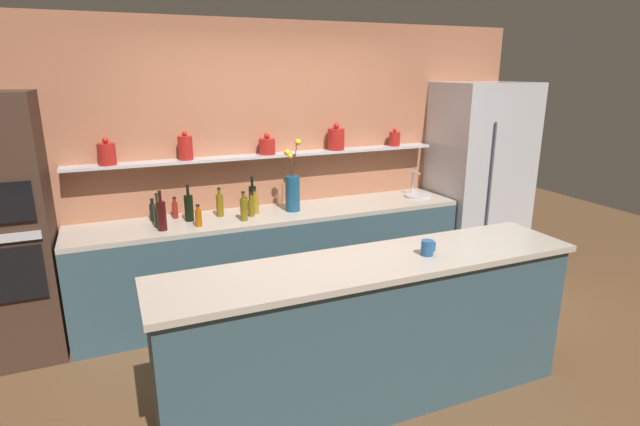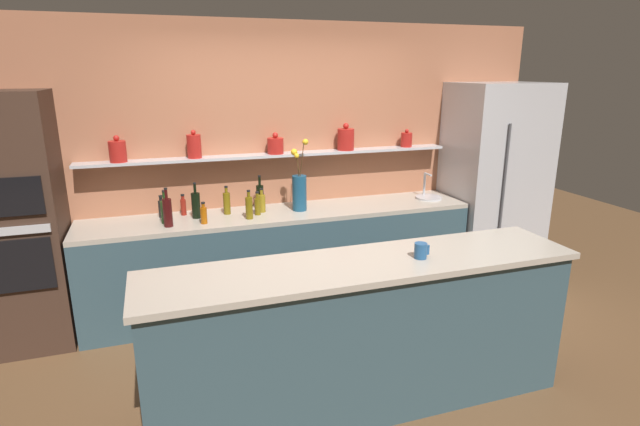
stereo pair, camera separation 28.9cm
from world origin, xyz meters
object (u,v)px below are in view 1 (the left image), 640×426
(bottle_sauce_6, at_px, (198,217))
(coffee_mug, at_px, (427,248))
(refrigerator, at_px, (478,181))
(bottle_sauce_3, at_px, (175,209))
(bottle_oil_7, at_px, (244,209))
(bottle_wine_8, at_px, (253,198))
(sink_fixture, at_px, (417,194))
(bottle_oil_5, at_px, (220,205))
(flower_vase, at_px, (292,190))
(bottle_wine_2, at_px, (162,215))
(bottle_oil_10, at_px, (255,204))
(bottle_wine_1, at_px, (158,215))
(bottle_sauce_0, at_px, (153,212))
(bottle_wine_9, at_px, (189,207))
(oven_tower, at_px, (1,232))
(bottle_oil_4, at_px, (251,207))

(bottle_sauce_6, bearing_deg, coffee_mug, -51.90)
(refrigerator, bearing_deg, bottle_sauce_3, 176.08)
(bottle_oil_7, distance_m, bottle_wine_8, 0.30)
(sink_fixture, height_order, bottle_oil_5, bottle_oil_5)
(flower_vase, xyz_separation_m, bottle_wine_2, (-1.17, -0.14, -0.07))
(coffee_mug, bearing_deg, bottle_oil_7, 117.59)
(bottle_oil_7, distance_m, bottle_oil_10, 0.23)
(refrigerator, relative_size, bottle_wine_1, 7.22)
(bottle_sauce_3, distance_m, bottle_oil_10, 0.69)
(bottle_sauce_0, bearing_deg, refrigerator, -3.52)
(bottle_oil_7, height_order, bottle_wine_8, bottle_wine_8)
(bottle_oil_5, height_order, coffee_mug, bottle_oil_5)
(refrigerator, height_order, sink_fixture, refrigerator)
(bottle_sauce_6, height_order, bottle_oil_10, bottle_oil_10)
(bottle_wine_9, bearing_deg, flower_vase, -2.82)
(bottle_wine_2, xyz_separation_m, bottle_sauce_6, (0.29, -0.01, -0.05))
(bottle_wine_8, height_order, bottle_oil_10, bottle_wine_8)
(flower_vase, height_order, bottle_sauce_0, flower_vase)
(oven_tower, xyz_separation_m, bottle_oil_5, (1.65, 0.08, 0.01))
(sink_fixture, xyz_separation_m, bottle_oil_10, (-1.70, 0.04, 0.06))
(refrigerator, bearing_deg, bottle_wine_8, 176.04)
(bottle_oil_7, height_order, bottle_oil_10, bottle_oil_7)
(bottle_wine_9, bearing_deg, sink_fixture, -0.85)
(bottle_oil_4, distance_m, bottle_oil_10, 0.10)
(oven_tower, relative_size, bottle_wine_8, 6.26)
(bottle_oil_7, bearing_deg, bottle_oil_5, 127.30)
(sink_fixture, height_order, bottle_wine_8, bottle_wine_8)
(bottle_wine_9, bearing_deg, bottle_oil_10, 0.65)
(bottle_oil_5, bearing_deg, flower_vase, -7.30)
(bottle_wine_1, xyz_separation_m, bottle_wine_9, (0.26, 0.07, 0.02))
(oven_tower, height_order, bottle_sauce_6, oven_tower)
(refrigerator, bearing_deg, bottle_oil_5, 177.46)
(oven_tower, bearing_deg, bottle_sauce_6, -5.75)
(bottle_wine_8, bearing_deg, sink_fixture, -4.02)
(sink_fixture, height_order, bottle_sauce_6, sink_fixture)
(oven_tower, relative_size, bottle_oil_7, 7.91)
(bottle_oil_7, relative_size, bottle_wine_8, 0.79)
(bottle_oil_4, xyz_separation_m, bottle_oil_5, (-0.25, 0.11, 0.02))
(oven_tower, height_order, bottle_wine_8, oven_tower)
(bottle_oil_4, bearing_deg, bottle_wine_9, 172.06)
(refrigerator, distance_m, bottle_oil_4, 2.49)
(bottle_oil_10, bearing_deg, bottle_wine_8, 88.62)
(bottle_wine_1, distance_m, bottle_oil_4, 0.79)
(bottle_wine_2, xyz_separation_m, coffee_mug, (1.48, -1.53, 0.03))
(bottle_sauce_0, bearing_deg, bottle_oil_5, -8.34)
(bottle_sauce_3, height_order, bottle_wine_9, bottle_wine_9)
(bottle_oil_5, bearing_deg, bottle_oil_4, -23.66)
(bottle_wine_2, height_order, bottle_sauce_6, bottle_wine_2)
(bottle_sauce_0, bearing_deg, flower_vase, -7.78)
(refrigerator, relative_size, coffee_mug, 20.46)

